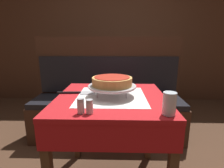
# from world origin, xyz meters

# --- Properties ---
(dining_table_front) EXTENTS (0.78, 0.78, 0.76)m
(dining_table_front) POSITION_xyz_m (0.00, 0.00, 0.65)
(dining_table_front) COLOR red
(dining_table_front) RESTS_ON ground_plane
(dining_table_rear) EXTENTS (0.85, 0.85, 0.76)m
(dining_table_rear) POSITION_xyz_m (0.32, 1.64, 0.67)
(dining_table_rear) COLOR beige
(dining_table_rear) RESTS_ON ground_plane
(booth_bench) EXTENTS (1.78, 0.50, 1.20)m
(booth_bench) POSITION_xyz_m (-0.07, 0.81, 0.35)
(booth_bench) COLOR #3D2316
(booth_bench) RESTS_ON ground_plane
(back_wall_panel) EXTENTS (6.00, 0.04, 2.40)m
(back_wall_panel) POSITION_xyz_m (0.00, 2.22, 1.20)
(back_wall_panel) COLOR #4C2D1E
(back_wall_panel) RESTS_ON ground_plane
(pizza_pan_stand) EXTENTS (0.34, 0.34, 0.08)m
(pizza_pan_stand) POSITION_xyz_m (0.01, 0.01, 0.83)
(pizza_pan_stand) COLOR #ADADB2
(pizza_pan_stand) RESTS_ON dining_table_front
(deep_dish_pizza) EXTENTS (0.28, 0.28, 0.06)m
(deep_dish_pizza) POSITION_xyz_m (0.01, 0.01, 0.87)
(deep_dish_pizza) COLOR tan
(deep_dish_pizza) RESTS_ON pizza_pan_stand
(pizza_server) EXTENTS (0.29, 0.10, 0.01)m
(pizza_server) POSITION_xyz_m (-0.25, 0.07, 0.77)
(pizza_server) COLOR #BCBCC1
(pizza_server) RESTS_ON dining_table_front
(water_glass_near) EXTENTS (0.07, 0.07, 0.12)m
(water_glass_near) POSITION_xyz_m (0.32, -0.32, 0.82)
(water_glass_near) COLOR silver
(water_glass_near) RESTS_ON dining_table_front
(salt_shaker) EXTENTS (0.04, 0.04, 0.08)m
(salt_shaker) POSITION_xyz_m (-0.16, -0.31, 0.80)
(salt_shaker) COLOR silver
(salt_shaker) RESTS_ON dining_table_front
(pepper_shaker) EXTENTS (0.04, 0.04, 0.08)m
(pepper_shaker) POSITION_xyz_m (-0.11, -0.31, 0.80)
(pepper_shaker) COLOR silver
(pepper_shaker) RESTS_ON dining_table_front
(condiment_caddy) EXTENTS (0.11, 0.11, 0.18)m
(condiment_caddy) POSITION_xyz_m (0.38, 1.55, 0.82)
(condiment_caddy) COLOR black
(condiment_caddy) RESTS_ON dining_table_rear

